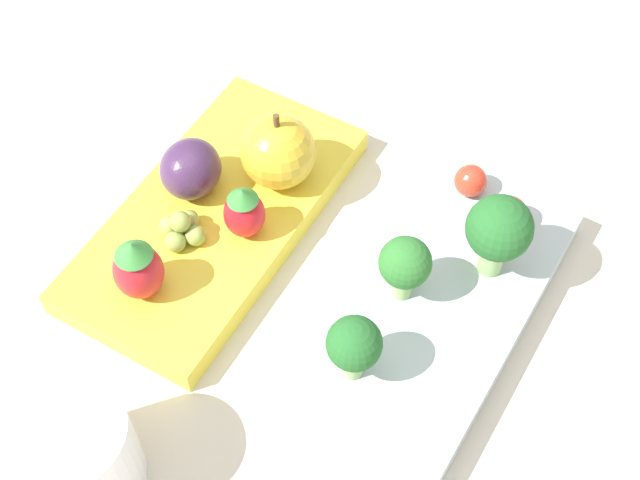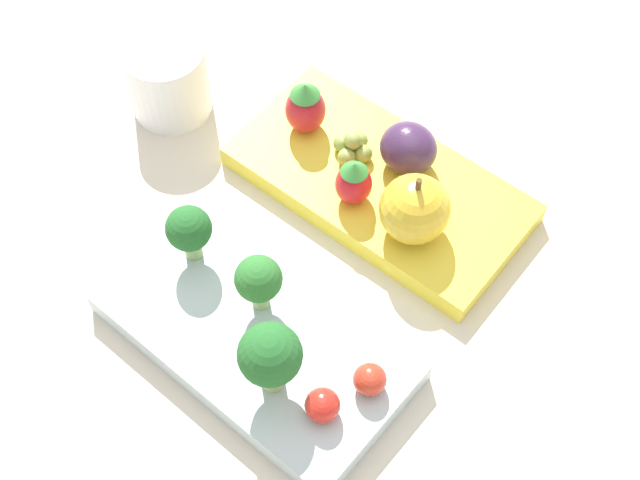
% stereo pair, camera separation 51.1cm
% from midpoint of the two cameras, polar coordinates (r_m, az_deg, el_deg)
% --- Properties ---
extents(ground_plane, '(4.00, 4.00, 0.00)m').
position_cam_midpoint_polar(ground_plane, '(0.57, -18.24, -20.22)').
color(ground_plane, beige).
extents(bento_box_savoury, '(0.23, 0.14, 0.02)m').
position_cam_midpoint_polar(bento_box_savoury, '(0.54, -11.22, -23.93)').
color(bento_box_savoury, silver).
rests_on(bento_box_savoury, ground_plane).
extents(bento_box_fruit, '(0.24, 0.14, 0.02)m').
position_cam_midpoint_polar(bento_box_fruit, '(0.60, -24.40, -15.66)').
color(bento_box_fruit, yellow).
rests_on(bento_box_fruit, ground_plane).
extents(broccoli_floret_0, '(0.03, 0.03, 0.05)m').
position_cam_midpoint_polar(broccoli_floret_0, '(0.50, -19.50, -28.10)').
color(broccoli_floret_0, '#93B770').
rests_on(broccoli_floret_0, bento_box_savoury).
extents(broccoli_floret_1, '(0.03, 0.03, 0.05)m').
position_cam_midpoint_polar(broccoli_floret_1, '(0.50, -14.48, -22.46)').
color(broccoli_floret_1, '#93B770').
rests_on(broccoli_floret_1, bento_box_savoury).
extents(broccoli_floret_2, '(0.04, 0.04, 0.06)m').
position_cam_midpoint_polar(broccoli_floret_2, '(0.49, -7.43, -20.56)').
color(broccoli_floret_2, '#93B770').
rests_on(broccoli_floret_2, bento_box_savoury).
extents(cherry_tomato_0, '(0.02, 0.02, 0.02)m').
position_cam_midpoint_polar(cherry_tomato_0, '(0.53, -7.32, -14.87)').
color(cherry_tomato_0, red).
rests_on(cherry_tomato_0, bento_box_savoury).
extents(cherry_tomato_1, '(0.02, 0.02, 0.02)m').
position_cam_midpoint_polar(cherry_tomato_1, '(0.52, -5.01, -17.73)').
color(cherry_tomato_1, red).
rests_on(cherry_tomato_1, bento_box_savoury).
extents(apple, '(0.05, 0.05, 0.06)m').
position_cam_midpoint_polar(apple, '(0.56, -20.81, -12.15)').
color(apple, gold).
rests_on(apple, bento_box_fruit).
extents(strawberry_0, '(0.03, 0.03, 0.05)m').
position_cam_midpoint_polar(strawberry_0, '(0.57, -31.13, -19.87)').
color(strawberry_0, red).
rests_on(strawberry_0, bento_box_fruit).
extents(strawberry_1, '(0.03, 0.03, 0.04)m').
position_cam_midpoint_polar(strawberry_1, '(0.56, -23.90, -16.73)').
color(strawberry_1, red).
rests_on(strawberry_1, bento_box_fruit).
extents(plum, '(0.04, 0.04, 0.04)m').
position_cam_midpoint_polar(plum, '(0.58, -26.34, -12.79)').
color(plum, '#42284C').
rests_on(plum, bento_box_fruit).
extents(grape_cluster, '(0.03, 0.03, 0.02)m').
position_cam_midpoint_polar(grape_cluster, '(0.58, -27.37, -16.94)').
color(grape_cluster, '#8EA84C').
rests_on(grape_cluster, bento_box_fruit).
extents(drinking_cup, '(0.07, 0.07, 0.06)m').
position_cam_midpoint_polar(drinking_cup, '(0.58, -36.65, -30.43)').
color(drinking_cup, white).
rests_on(drinking_cup, ground_plane).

